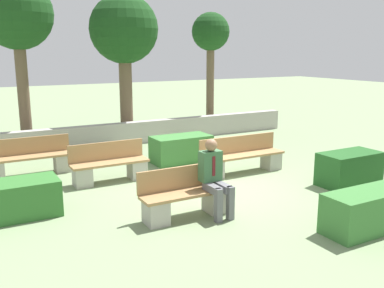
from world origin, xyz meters
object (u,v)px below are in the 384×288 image
(bench_back, at_px, (242,159))
(tree_center_right, at_px, (211,37))
(tree_center_left, at_px, (124,32))
(bench_right_side, at_px, (110,167))
(bench_front, at_px, (186,199))
(person_seated_man, at_px, (214,174))
(tree_leftmost, at_px, (17,17))
(bench_left_side, at_px, (29,161))

(bench_back, xyz_separation_m, tree_center_right, (2.20, 5.10, 2.97))
(tree_center_left, bearing_deg, bench_right_side, -115.32)
(bench_back, height_order, tree_center_left, tree_center_left)
(bench_back, bearing_deg, tree_center_left, 107.83)
(bench_front, distance_m, bench_back, 3.05)
(bench_front, relative_size, bench_back, 0.77)
(person_seated_man, distance_m, tree_leftmost, 7.93)
(tree_center_left, bearing_deg, bench_back, -78.26)
(bench_front, relative_size, tree_leftmost, 0.34)
(tree_leftmost, height_order, tree_center_right, tree_leftmost)
(bench_right_side, relative_size, tree_leftmost, 0.35)
(bench_back, height_order, person_seated_man, person_seated_man)
(tree_center_right, bearing_deg, tree_center_left, -177.26)
(tree_center_right, bearing_deg, bench_back, -113.35)
(bench_front, xyz_separation_m, tree_leftmost, (-1.60, 6.90, 3.42))
(bench_left_side, xyz_separation_m, tree_leftmost, (0.37, 2.86, 3.41))
(bench_front, relative_size, tree_center_right, 0.39)
(bench_back, distance_m, tree_center_right, 6.29)
(bench_right_side, relative_size, tree_center_left, 0.37)
(bench_right_side, xyz_separation_m, bench_back, (2.97, -0.84, 0.02))
(bench_back, relative_size, tree_center_left, 0.47)
(bench_front, distance_m, bench_left_side, 4.49)
(bench_right_side, distance_m, tree_leftmost, 5.58)
(bench_right_side, relative_size, person_seated_man, 1.27)
(bench_left_side, height_order, bench_back, same)
(bench_front, bearing_deg, bench_right_side, 100.66)
(tree_leftmost, relative_size, tree_center_right, 1.16)
(bench_back, bearing_deg, tree_leftmost, 134.58)
(bench_front, height_order, tree_center_left, tree_center_left)
(bench_left_side, xyz_separation_m, tree_center_left, (3.41, 2.69, 3.07))
(bench_left_side, relative_size, bench_right_side, 1.13)
(bench_right_side, relative_size, tree_center_right, 0.41)
(bench_back, xyz_separation_m, tree_center_left, (-1.03, 4.94, 3.06))
(bench_front, xyz_separation_m, tree_center_left, (1.44, 6.73, 3.08))
(bench_front, height_order, bench_right_side, same)
(bench_left_side, height_order, bench_right_side, same)
(tree_leftmost, distance_m, tree_center_left, 3.06)
(bench_front, distance_m, tree_center_right, 8.84)
(bench_front, distance_m, bench_right_side, 2.68)
(bench_front, xyz_separation_m, bench_right_side, (-0.50, 2.63, 0.00))
(bench_left_side, distance_m, tree_leftmost, 4.47)
(bench_front, xyz_separation_m, bench_back, (2.47, 1.78, 0.02))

